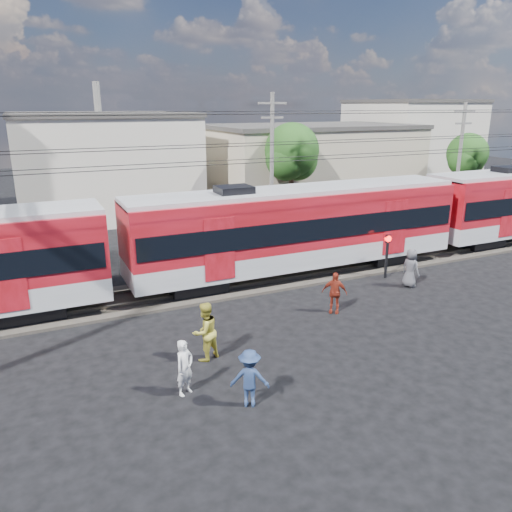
% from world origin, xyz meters
% --- Properties ---
extents(ground, '(120.00, 120.00, 0.00)m').
position_xyz_m(ground, '(0.00, 0.00, 0.00)').
color(ground, black).
rests_on(ground, ground).
extents(track_bed, '(70.00, 3.40, 0.12)m').
position_xyz_m(track_bed, '(0.00, 8.00, 0.06)').
color(track_bed, '#2D2823').
rests_on(track_bed, ground).
extents(rail_near, '(70.00, 0.12, 0.12)m').
position_xyz_m(rail_near, '(0.00, 7.25, 0.18)').
color(rail_near, '#59544C').
rests_on(rail_near, track_bed).
extents(rail_far, '(70.00, 0.12, 0.12)m').
position_xyz_m(rail_far, '(0.00, 8.75, 0.18)').
color(rail_far, '#59544C').
rests_on(rail_far, track_bed).
extents(commuter_train, '(50.30, 3.08, 4.17)m').
position_xyz_m(commuter_train, '(4.08, 8.00, 2.40)').
color(commuter_train, black).
rests_on(commuter_train, ground).
extents(building_midwest, '(12.24, 12.24, 7.30)m').
position_xyz_m(building_midwest, '(-2.00, 27.00, 3.66)').
color(building_midwest, beige).
rests_on(building_midwest, ground).
extents(building_mideast, '(16.32, 10.20, 6.30)m').
position_xyz_m(building_mideast, '(14.00, 24.00, 3.16)').
color(building_mideast, tan).
rests_on(building_mideast, ground).
extents(building_east, '(10.20, 10.20, 8.30)m').
position_xyz_m(building_east, '(28.00, 28.00, 4.16)').
color(building_east, beige).
rests_on(building_east, ground).
extents(utility_pole_mid, '(1.80, 0.24, 8.50)m').
position_xyz_m(utility_pole_mid, '(6.00, 15.00, 4.53)').
color(utility_pole_mid, slate).
rests_on(utility_pole_mid, ground).
extents(utility_pole_east, '(1.80, 0.24, 8.00)m').
position_xyz_m(utility_pole_east, '(20.00, 14.00, 4.28)').
color(utility_pole_east, slate).
rests_on(utility_pole_east, ground).
extents(tree_near, '(3.82, 3.64, 6.72)m').
position_xyz_m(tree_near, '(9.19, 18.09, 4.66)').
color(tree_near, '#382619').
rests_on(tree_near, ground).
extents(tree_far, '(3.36, 3.12, 5.76)m').
position_xyz_m(tree_far, '(24.19, 17.09, 3.99)').
color(tree_far, '#382619').
rests_on(tree_far, ground).
extents(pedestrian_a, '(0.71, 0.63, 1.63)m').
position_xyz_m(pedestrian_a, '(-4.05, 0.35, 0.81)').
color(pedestrian_a, silver).
rests_on(pedestrian_a, ground).
extents(pedestrian_b, '(1.14, 1.02, 1.92)m').
position_xyz_m(pedestrian_b, '(-2.87, 1.99, 0.96)').
color(pedestrian_b, gold).
rests_on(pedestrian_b, ground).
extents(pedestrian_c, '(1.22, 1.04, 1.63)m').
position_xyz_m(pedestrian_c, '(-2.64, -0.94, 0.82)').
color(pedestrian_c, navy).
rests_on(pedestrian_c, ground).
extents(pedestrian_d, '(1.01, 0.92, 1.65)m').
position_xyz_m(pedestrian_d, '(2.94, 3.44, 0.83)').
color(pedestrian_d, maroon).
rests_on(pedestrian_d, ground).
extents(pedestrian_e, '(0.73, 0.95, 1.74)m').
position_xyz_m(pedestrian_e, '(7.63, 4.46, 0.87)').
color(pedestrian_e, '#4C4C51').
rests_on(pedestrian_e, ground).
extents(car_silver, '(3.76, 1.63, 1.26)m').
position_xyz_m(car_silver, '(21.32, 13.34, 0.63)').
color(car_silver, '#B0B3B7').
rests_on(car_silver, ground).
extents(crossing_signal, '(0.30, 0.30, 2.09)m').
position_xyz_m(crossing_signal, '(7.41, 5.84, 1.45)').
color(crossing_signal, black).
rests_on(crossing_signal, ground).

